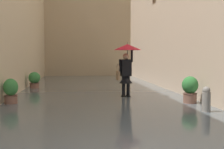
# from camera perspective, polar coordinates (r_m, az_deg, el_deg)

# --- Properties ---
(ground_plane) EXTENTS (60.00, 60.00, 0.00)m
(ground_plane) POSITION_cam_1_polar(r_m,az_deg,el_deg) (13.51, -2.84, -3.22)
(ground_plane) COLOR gray
(flood_water) EXTENTS (7.19, 25.72, 0.06)m
(flood_water) POSITION_cam_1_polar(r_m,az_deg,el_deg) (13.50, -2.84, -3.09)
(flood_water) COLOR #515B60
(flood_water) RESTS_ON ground_plane
(person_wading) EXTENTS (1.03, 1.03, 2.07)m
(person_wading) POSITION_cam_1_polar(r_m,az_deg,el_deg) (11.46, 2.70, 2.88)
(person_wading) COLOR black
(person_wading) RESTS_ON ground_plane
(potted_plant_far_left) EXTENTS (0.52, 0.52, 0.92)m
(potted_plant_far_left) POSITION_cam_1_polar(r_m,az_deg,el_deg) (10.25, 14.08, -2.65)
(potted_plant_far_left) COLOR brown
(potted_plant_far_left) RESTS_ON ground_plane
(potted_plant_far_right) EXTENTS (0.46, 0.46, 0.86)m
(potted_plant_far_right) POSITION_cam_1_polar(r_m,az_deg,el_deg) (10.37, -18.04, -2.94)
(potted_plant_far_right) COLOR brown
(potted_plant_far_right) RESTS_ON ground_plane
(potted_plant_near_right) EXTENTS (0.55, 0.55, 0.81)m
(potted_plant_near_right) POSITION_cam_1_polar(r_m,az_deg,el_deg) (14.95, -14.01, -0.97)
(potted_plant_near_right) COLOR brown
(potted_plant_near_right) RESTS_ON ground_plane
(mooring_bollard) EXTENTS (0.23, 0.23, 0.75)m
(mooring_bollard) POSITION_cam_1_polar(r_m,az_deg,el_deg) (8.82, 16.85, -4.53)
(mooring_bollard) COLOR gray
(mooring_bollard) RESTS_ON ground_plane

